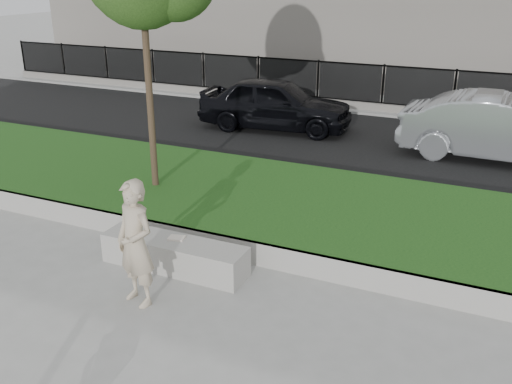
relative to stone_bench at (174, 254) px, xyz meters
The scene contains 11 objects.
ground 1.30m from the stone_bench, 18.29° to the right, with size 90.00×90.00×0.00m, color gray.
grass_bank 2.87m from the stone_bench, 65.03° to the left, with size 34.00×4.00×0.40m, color #0E3811.
grass_kerb 1.37m from the stone_bench, 27.87° to the left, with size 34.00×0.08×0.40m, color #9A9790.
street 8.19m from the stone_bench, 81.50° to the left, with size 34.00×7.00×0.04m, color black.
far_pavement 12.66m from the stone_bench, 84.51° to the left, with size 34.00×3.00×0.12m, color gray.
iron_fence 11.67m from the stone_bench, 84.04° to the left, with size 32.00×0.30×1.50m.
stone_bench is the anchor object (origin of this frame).
man 1.24m from the stone_bench, 86.51° to the right, with size 0.67×0.44×1.83m, color #C3B296.
book 0.27m from the stone_bench, 83.69° to the left, with size 0.25×0.18×0.03m, color #EFE1CF.
car_dark 8.55m from the stone_bench, 101.97° to the left, with size 1.78×4.42×1.51m, color black.
car_silver 9.07m from the stone_bench, 61.25° to the left, with size 1.67×4.80×1.58m, color #92959A.
Camera 1 is at (3.27, -6.33, 4.44)m, focal length 40.00 mm.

